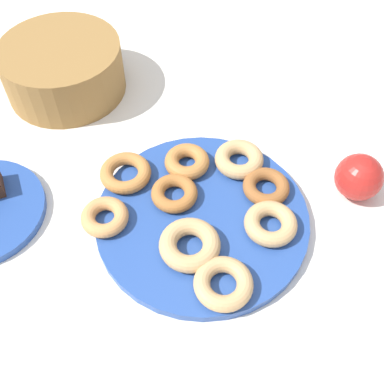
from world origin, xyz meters
name	(u,v)px	position (x,y,z in m)	size (l,w,h in m)	color
ground_plane	(202,221)	(0.00, 0.00, 0.00)	(2.40, 2.40, 0.00)	white
donut_plate	(202,218)	(0.00, 0.00, 0.01)	(0.35, 0.35, 0.02)	#284C9E
donut_0	(105,217)	(-0.14, 0.08, 0.03)	(0.08, 0.08, 0.02)	tan
donut_1	(223,284)	(-0.05, -0.12, 0.03)	(0.09, 0.09, 0.02)	tan
donut_2	(126,173)	(-0.06, 0.14, 0.03)	(0.09, 0.09, 0.02)	#BC7A3D
donut_3	(266,187)	(0.12, -0.02, 0.03)	(0.08, 0.08, 0.02)	#995B2D
donut_4	(174,193)	(-0.02, 0.06, 0.03)	(0.08, 0.08, 0.02)	#AD6B33
donut_5	(271,224)	(0.08, -0.08, 0.03)	(0.09, 0.09, 0.03)	tan
donut_6	(239,159)	(0.12, 0.05, 0.03)	(0.09, 0.09, 0.03)	tan
donut_7	(190,245)	(-0.05, -0.04, 0.03)	(0.10, 0.10, 0.03)	tan
donut_8	(187,162)	(0.04, 0.10, 0.03)	(0.08, 0.08, 0.03)	#BC7A3D
basket	(63,69)	(-0.05, 0.43, 0.05)	(0.24, 0.24, 0.10)	olive
apple	(359,177)	(0.25, -0.10, 0.04)	(0.08, 0.08, 0.08)	red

